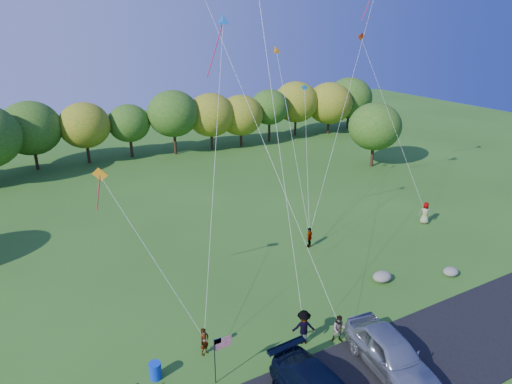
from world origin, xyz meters
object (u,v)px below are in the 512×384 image
flyer_d (309,237)px  flyer_e (425,213)px  minivan_silver (391,353)px  trash_barrel (155,371)px  flyer_a (204,342)px  flyer_b (339,329)px  flyer_c (304,327)px

flyer_d → flyer_e: bearing=140.6°
minivan_silver → trash_barrel: minivan_silver is taller
flyer_d → trash_barrel: size_ratio=1.83×
flyer_e → trash_barrel: 26.12m
flyer_a → flyer_b: bearing=-41.8°
flyer_e → minivan_silver: bearing=86.1°
flyer_a → trash_barrel: size_ratio=1.77×
minivan_silver → flyer_c: 4.53m
flyer_c → flyer_d: (6.67, 8.84, -0.18)m
flyer_d → minivan_silver: bearing=38.9°
minivan_silver → flyer_e: (15.15, 11.36, -0.08)m
flyer_b → flyer_d: flyer_d is taller
minivan_silver → flyer_e: minivan_silver is taller
flyer_d → trash_barrel: (-14.36, -7.53, -0.36)m
flyer_e → trash_barrel: bearing=63.2°
flyer_e → flyer_d: bearing=42.7°
minivan_silver → flyer_b: (-0.81, 2.90, -0.23)m
trash_barrel → minivan_silver: bearing=-26.5°
flyer_c → trash_barrel: 7.82m
flyer_a → flyer_e: size_ratio=0.82×
flyer_c → flyer_d: bearing=-102.7°
flyer_d → flyer_e: (10.99, -1.26, 0.15)m
flyer_a → flyer_e: (22.61, 5.86, 0.17)m
minivan_silver → trash_barrel: bearing=161.4°
flyer_a → trash_barrel: (-2.74, -0.42, -0.34)m
minivan_silver → flyer_c: bearing=131.6°
flyer_a → flyer_e: bearing=-5.9°
flyer_d → trash_barrel: 16.22m
flyer_b → flyer_e: bearing=62.6°
flyer_b → flyer_d: 10.91m
minivan_silver → flyer_a: size_ratio=3.66×
minivan_silver → trash_barrel: (-10.20, 5.08, -0.59)m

